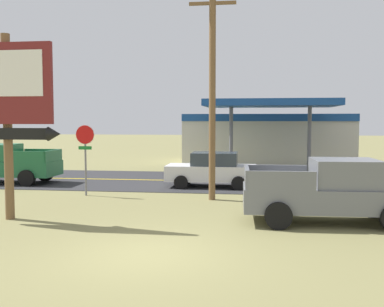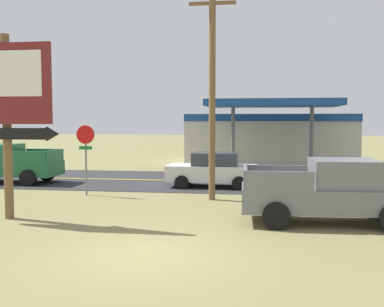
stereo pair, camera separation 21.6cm
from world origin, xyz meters
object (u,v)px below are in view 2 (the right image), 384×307
Objects in this scene: motel_sign at (6,98)px; pickup_grey_parked_on_lawn at (330,192)px; stop_sign at (86,147)px; pickup_green_on_road at (6,164)px; car_white_near_lane at (213,170)px; gas_station at (270,137)px; utility_pole at (212,78)px.

motel_sign reaches higher than pickup_grey_parked_on_lawn.
pickup_grey_parked_on_lawn is (9.30, -3.92, -1.06)m from stop_sign.
motel_sign is at bearing -59.15° from pickup_green_on_road.
motel_sign is 1.39× the size of car_white_near_lane.
utility_pole is at bearing -99.10° from gas_station.
utility_pole is 2.13× the size of car_white_near_lane.
pickup_green_on_road is 10.44m from car_white_near_lane.
stop_sign is (0.68, 4.83, -1.80)m from motel_sign.
motel_sign is 0.48× the size of gas_station.
motel_sign is at bearing -142.87° from utility_pole.
pickup_grey_parked_on_lawn is at bearing -86.15° from gas_station.
utility_pole reaches higher than pickup_grey_parked_on_lawn.
pickup_green_on_road is (-14.71, 7.02, 0.00)m from pickup_grey_parked_on_lawn.
stop_sign is 0.70× the size of car_white_near_lane.
gas_station is at bearing 63.73° from stop_sign.
gas_station is 20.11m from pickup_grey_parked_on_lawn.
motel_sign is 5.20m from stop_sign.
stop_sign reaches higher than pickup_green_on_road.
stop_sign is 17.97m from gas_station.
gas_station is (7.95, 16.12, -0.08)m from stop_sign.
stop_sign is at bearing -116.27° from gas_station.
pickup_green_on_road reaches higher than car_white_near_lane.
gas_station is 13.39m from car_white_near_lane.
pickup_grey_parked_on_lawn is 8.22m from car_white_near_lane.
motel_sign is 1.97× the size of stop_sign.
pickup_grey_parked_on_lawn is 1.01× the size of pickup_green_on_road.
pickup_grey_parked_on_lawn is at bearing 5.21° from motel_sign.
motel_sign is 0.65× the size of utility_pole.
stop_sign is at bearing -148.37° from car_white_near_lane.
pickup_green_on_road is (-10.74, 3.39, -3.83)m from utility_pole.
pickup_grey_parked_on_lawn is at bearing -58.66° from car_white_near_lane.
motel_sign is at bearing -174.79° from pickup_grey_parked_on_lawn.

